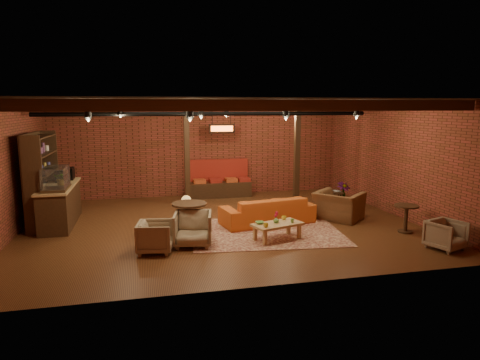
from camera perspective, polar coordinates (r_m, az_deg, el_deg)
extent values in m
plane|color=#391A0E|center=(11.27, -2.46, -5.98)|extent=(10.00, 10.00, 0.00)
cube|color=black|center=(10.85, -2.59, 10.52)|extent=(10.00, 8.00, 0.02)
cube|color=brown|center=(14.87, -5.35, 4.10)|extent=(10.00, 0.02, 3.20)
cube|color=brown|center=(7.10, 3.39, -2.07)|extent=(10.00, 0.02, 3.20)
cube|color=brown|center=(11.18, -28.60, 1.09)|extent=(0.02, 8.00, 3.20)
cube|color=brown|center=(12.83, 20.04, 2.66)|extent=(0.02, 8.00, 3.20)
cylinder|color=black|center=(12.43, -3.93, 8.79)|extent=(9.60, 0.12, 0.12)
cube|color=black|center=(13.42, -7.08, 3.46)|extent=(0.16, 0.16, 3.20)
cube|color=black|center=(13.61, 7.60, 3.54)|extent=(0.16, 0.16, 3.20)
imported|color=#337F33|center=(12.18, -22.44, 0.35)|extent=(0.35, 0.39, 0.30)
cube|color=#FF6119|center=(14.02, -2.45, 6.87)|extent=(0.86, 0.06, 0.30)
cube|color=maroon|center=(10.64, 3.52, -6.91)|extent=(3.89, 3.14, 0.01)
imported|color=#BF4F1A|center=(11.30, 3.68, -4.07)|extent=(2.57, 1.36, 0.71)
cube|color=#A9754F|center=(9.96, 5.01, -5.91)|extent=(1.27, 0.90, 0.06)
cube|color=#A9754F|center=(9.59, 3.35, -7.75)|extent=(0.07, 0.07, 0.34)
cube|color=#A9754F|center=(10.14, 7.88, -6.85)|extent=(0.07, 0.07, 0.34)
cube|color=#A9754F|center=(9.92, 2.03, -7.15)|extent=(0.07, 0.07, 0.34)
cube|color=#A9754F|center=(10.45, 6.49, -6.32)|extent=(0.07, 0.07, 0.34)
imported|color=yellow|center=(9.60, 3.47, -6.04)|extent=(0.14, 0.14, 0.09)
imported|color=#5F9A46|center=(10.02, 6.98, -5.43)|extent=(0.12, 0.12, 0.09)
imported|color=yellow|center=(10.27, 5.88, -5.03)|extent=(0.14, 0.14, 0.09)
imported|color=#5F9A46|center=(9.89, 2.64, -5.68)|extent=(0.25, 0.25, 0.05)
imported|color=#5F9A46|center=(9.97, 4.86, -5.39)|extent=(0.14, 0.14, 0.11)
sphere|color=red|center=(9.94, 4.87, -4.59)|extent=(0.10, 0.10, 0.10)
cube|color=black|center=(11.11, -7.15, -3.82)|extent=(0.46, 0.46, 0.04)
cylinder|color=black|center=(11.17, -7.13, -5.02)|extent=(0.03, 0.03, 0.44)
cylinder|color=olive|center=(11.10, -7.16, -3.68)|extent=(0.13, 0.13, 0.02)
cylinder|color=olive|center=(11.09, -7.16, -3.36)|extent=(0.04, 0.04, 0.18)
sphere|color=orange|center=(11.06, -7.18, -2.71)|extent=(0.26, 0.26, 0.26)
cylinder|color=black|center=(10.01, -6.78, -3.18)|extent=(0.81, 0.81, 0.05)
cylinder|color=black|center=(10.11, -6.73, -5.43)|extent=(0.11, 0.11, 0.79)
cylinder|color=black|center=(10.22, -6.69, -7.57)|extent=(0.49, 0.49, 0.05)
imported|color=#B5A88C|center=(9.29, -11.25, -7.25)|extent=(0.78, 0.81, 0.73)
imported|color=#B5A88C|center=(9.57, -6.31, -6.27)|extent=(0.94, 0.90, 0.84)
imported|color=brown|center=(11.96, 13.06, -2.75)|extent=(1.34, 1.39, 1.03)
cube|color=black|center=(13.21, 12.43, -1.59)|extent=(0.55, 0.55, 0.04)
cylinder|color=black|center=(13.27, 12.39, -2.71)|extent=(0.04, 0.04, 0.49)
imported|color=black|center=(13.21, 12.44, -1.46)|extent=(0.22, 0.26, 0.02)
cylinder|color=black|center=(11.21, 21.35, -3.22)|extent=(0.58, 0.58, 0.04)
cylinder|color=black|center=(11.28, 21.25, -4.85)|extent=(0.09, 0.09, 0.64)
cylinder|color=black|center=(11.36, 21.15, -6.41)|extent=(0.35, 0.35, 0.04)
imported|color=#B5A88C|center=(10.32, 25.79, -6.44)|extent=(0.84, 0.82, 0.70)
imported|color=#4C7F4C|center=(13.17, 13.70, 1.43)|extent=(1.73, 1.73, 2.42)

